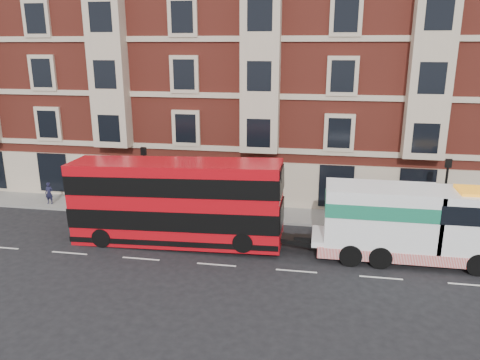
% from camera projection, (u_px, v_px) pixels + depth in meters
% --- Properties ---
extents(ground, '(120.00, 120.00, 0.00)m').
position_uv_depth(ground, '(217.00, 265.00, 23.49)').
color(ground, black).
rests_on(ground, ground).
extents(sidewalk, '(90.00, 3.00, 0.15)m').
position_uv_depth(sidewalk, '(242.00, 213.00, 30.57)').
color(sidewalk, slate).
rests_on(sidewalk, ground).
extents(victorian_terrace, '(45.00, 12.00, 20.40)m').
position_uv_depth(victorian_terrace, '(265.00, 53.00, 34.81)').
color(victorian_terrace, maroon).
rests_on(victorian_terrace, ground).
extents(lamp_post_west, '(0.35, 0.15, 4.35)m').
position_uv_depth(lamp_post_west, '(145.00, 175.00, 29.60)').
color(lamp_post_west, black).
rests_on(lamp_post_west, sidewalk).
extents(lamp_post_east, '(0.35, 0.15, 4.35)m').
position_uv_depth(lamp_post_east, '(445.00, 190.00, 26.64)').
color(lamp_post_east, black).
rests_on(lamp_post_east, sidewalk).
extents(double_decker_bus, '(11.53, 2.65, 4.67)m').
position_uv_depth(double_decker_bus, '(176.00, 201.00, 25.38)').
color(double_decker_bus, red).
rests_on(double_decker_bus, ground).
extents(tow_truck, '(9.23, 2.73, 3.85)m').
position_uv_depth(tow_truck, '(407.00, 222.00, 23.51)').
color(tow_truck, white).
rests_on(tow_truck, ground).
extents(pedestrian, '(0.57, 0.39, 1.50)m').
position_uv_depth(pedestrian, '(49.00, 193.00, 31.89)').
color(pedestrian, '#191932').
rests_on(pedestrian, sidewalk).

